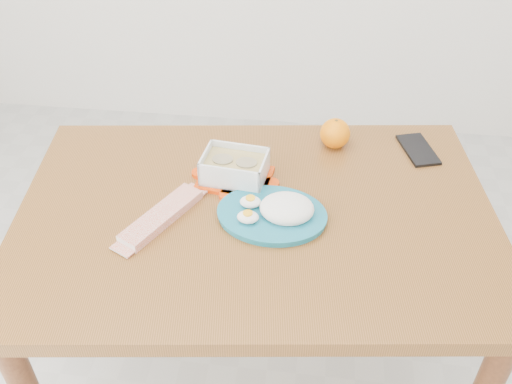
# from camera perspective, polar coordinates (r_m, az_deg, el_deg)

# --- Properties ---
(dining_table) EXTENTS (1.25, 0.92, 0.75)m
(dining_table) POSITION_cam_1_polar(r_m,az_deg,el_deg) (1.46, -0.00, -4.97)
(dining_table) COLOR brown
(dining_table) RESTS_ON ground
(food_container) EXTENTS (0.20, 0.16, 0.08)m
(food_container) POSITION_cam_1_polar(r_m,az_deg,el_deg) (1.46, -2.15, 2.38)
(food_container) COLOR #E03B06
(food_container) RESTS_ON dining_table
(orange_fruit) EXTENTS (0.08, 0.08, 0.08)m
(orange_fruit) POSITION_cam_1_polar(r_m,az_deg,el_deg) (1.60, 7.91, 5.83)
(orange_fruit) COLOR orange
(orange_fruit) RESTS_ON dining_table
(rice_plate) EXTENTS (0.28, 0.28, 0.07)m
(rice_plate) POSITION_cam_1_polar(r_m,az_deg,el_deg) (1.35, 2.07, -1.88)
(rice_plate) COLOR #176B83
(rice_plate) RESTS_ON dining_table
(candy_bar) EXTENTS (0.16, 0.24, 0.02)m
(candy_bar) POSITION_cam_1_polar(r_m,az_deg,el_deg) (1.38, -9.42, -2.39)
(candy_bar) COLOR red
(candy_bar) RESTS_ON dining_table
(smartphone) EXTENTS (0.12, 0.17, 0.01)m
(smartphone) POSITION_cam_1_polar(r_m,az_deg,el_deg) (1.65, 15.90, 4.10)
(smartphone) COLOR black
(smartphone) RESTS_ON dining_table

